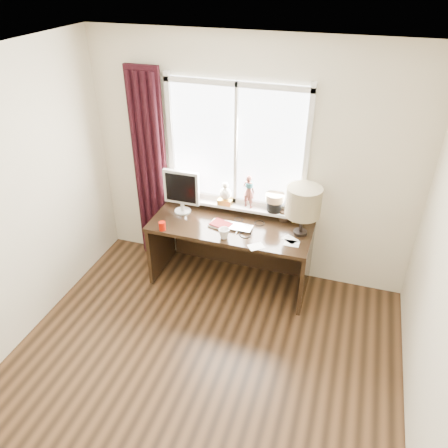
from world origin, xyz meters
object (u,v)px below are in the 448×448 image
(laptop, at_px, (236,227))
(table_lamp, at_px, (303,202))
(monitor, at_px, (181,189))
(red_cup, at_px, (162,226))
(desk, at_px, (233,240))
(mug, at_px, (224,233))

(laptop, relative_size, table_lamp, 0.69)
(monitor, distance_m, table_lamp, 1.31)
(monitor, relative_size, table_lamp, 0.94)
(laptop, distance_m, red_cup, 0.76)
(desk, height_order, table_lamp, table_lamp)
(table_lamp, bearing_deg, desk, 177.70)
(red_cup, height_order, monitor, monitor)
(table_lamp, bearing_deg, monitor, 178.22)
(mug, bearing_deg, desk, 91.18)
(red_cup, xyz_separation_m, desk, (0.64, 0.40, -0.29))
(desk, bearing_deg, mug, -88.82)
(monitor, height_order, table_lamp, table_lamp)
(monitor, bearing_deg, table_lamp, -1.78)
(monitor, bearing_deg, desk, -1.15)
(table_lamp, bearing_deg, red_cup, -164.93)
(laptop, relative_size, monitor, 0.73)
(desk, relative_size, monitor, 3.47)
(laptop, xyz_separation_m, mug, (-0.06, -0.21, 0.04))
(mug, distance_m, desk, 0.45)
(laptop, bearing_deg, mug, -102.93)
(desk, xyz_separation_m, table_lamp, (0.72, -0.03, 0.61))
(mug, height_order, table_lamp, table_lamp)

